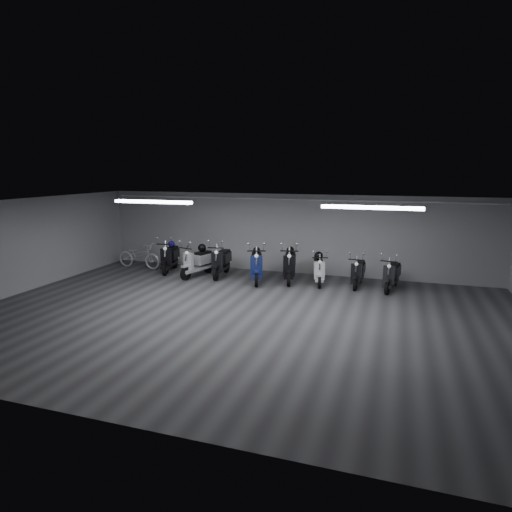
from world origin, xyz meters
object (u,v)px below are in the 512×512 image
(scooter_3, at_px, (221,257))
(scooter_4, at_px, (257,261))
(scooter_2, at_px, (197,258))
(helmet_4, at_px, (202,248))
(scooter_8, at_px, (358,268))
(helmet_2, at_px, (257,250))
(bicycle, at_px, (139,253))
(helmet_1, at_px, (171,244))
(scooter_0, at_px, (170,253))
(scooter_9, at_px, (392,270))
(scooter_6, at_px, (319,266))
(helmet_3, at_px, (290,250))
(helmet_0, at_px, (319,256))
(scooter_5, at_px, (290,261))

(scooter_3, height_order, scooter_4, scooter_4)
(scooter_3, xyz_separation_m, scooter_4, (1.38, -0.31, 0.02))
(scooter_2, xyz_separation_m, helmet_4, (0.07, 0.24, 0.30))
(scooter_8, height_order, helmet_2, scooter_8)
(helmet_4, bearing_deg, bicycle, 174.05)
(scooter_3, relative_size, helmet_1, 7.81)
(scooter_0, relative_size, helmet_4, 6.47)
(scooter_0, relative_size, scooter_8, 1.14)
(helmet_1, bearing_deg, scooter_9, -2.61)
(scooter_9, bearing_deg, helmet_4, -169.17)
(scooter_9, height_order, helmet_2, scooter_9)
(scooter_6, xyz_separation_m, helmet_3, (-1.02, 0.29, 0.40))
(scooter_4, bearing_deg, helmet_2, 90.00)
(scooter_0, bearing_deg, helmet_3, -9.88)
(helmet_0, height_order, helmet_3, helmet_3)
(scooter_5, bearing_deg, bicycle, 166.91)
(scooter_8, relative_size, helmet_3, 6.34)
(scooter_9, distance_m, helmet_2, 4.34)
(helmet_3, bearing_deg, helmet_4, -173.10)
(scooter_2, relative_size, scooter_3, 0.97)
(helmet_1, bearing_deg, helmet_3, -0.17)
(scooter_0, distance_m, helmet_3, 4.42)
(scooter_4, distance_m, scooter_5, 1.09)
(scooter_9, bearing_deg, scooter_2, -167.02)
(scooter_3, relative_size, scooter_6, 1.14)
(scooter_9, distance_m, bicycle, 9.05)
(scooter_0, relative_size, bicycle, 1.03)
(scooter_0, xyz_separation_m, scooter_8, (6.65, 0.02, -0.09))
(scooter_8, distance_m, helmet_0, 1.33)
(bicycle, bearing_deg, helmet_2, -89.13)
(helmet_0, relative_size, helmet_1, 1.18)
(bicycle, distance_m, helmet_4, 2.78)
(scooter_2, xyz_separation_m, helmet_1, (-1.34, 0.62, 0.30))
(scooter_2, distance_m, helmet_1, 1.50)
(scooter_6, bearing_deg, helmet_4, 167.88)
(scooter_2, relative_size, helmet_0, 6.46)
(scooter_3, distance_m, helmet_0, 3.33)
(scooter_4, bearing_deg, scooter_0, 155.63)
(helmet_4, bearing_deg, scooter_2, -105.87)
(scooter_5, distance_m, bicycle, 5.84)
(scooter_5, bearing_deg, scooter_4, -171.25)
(scooter_4, height_order, helmet_3, scooter_4)
(scooter_8, xyz_separation_m, helmet_3, (-2.25, 0.22, 0.40))
(helmet_2, bearing_deg, helmet_1, 173.38)
(scooter_5, relative_size, bicycle, 1.06)
(scooter_4, xyz_separation_m, scooter_6, (1.99, 0.35, -0.11))
(helmet_1, height_order, helmet_2, helmet_2)
(scooter_5, relative_size, helmet_4, 6.64)
(scooter_4, height_order, scooter_6, scooter_4)
(scooter_5, height_order, scooter_6, scooter_5)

